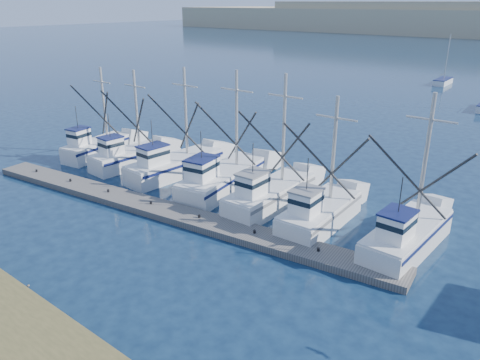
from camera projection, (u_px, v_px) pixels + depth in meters
name	position (u px, v px, depth m)	size (l,w,h in m)	color
ground	(154.00, 287.00, 22.90)	(500.00, 500.00, 0.00)	#0C1D35
floating_dock	(163.00, 210.00, 30.84)	(31.93, 2.13, 0.43)	slate
trawler_fleet	(222.00, 182.00, 33.72)	(30.96, 9.34, 8.83)	silver
sailboat_far	(443.00, 82.00, 78.39)	(2.00, 5.60, 8.10)	silver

